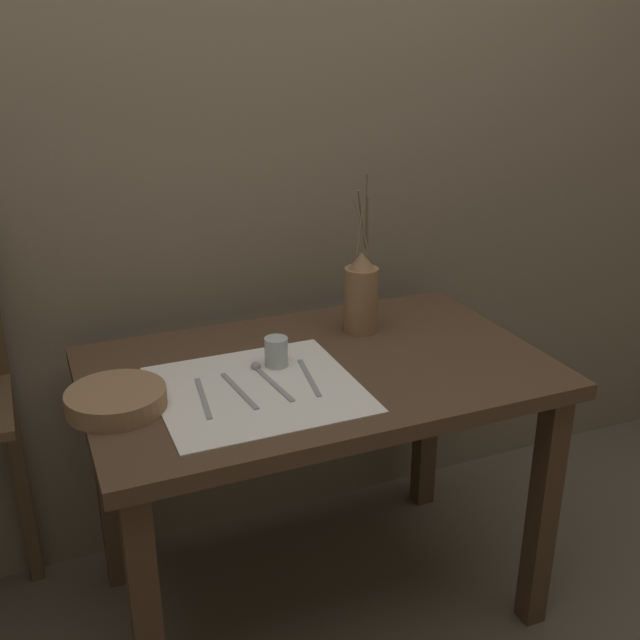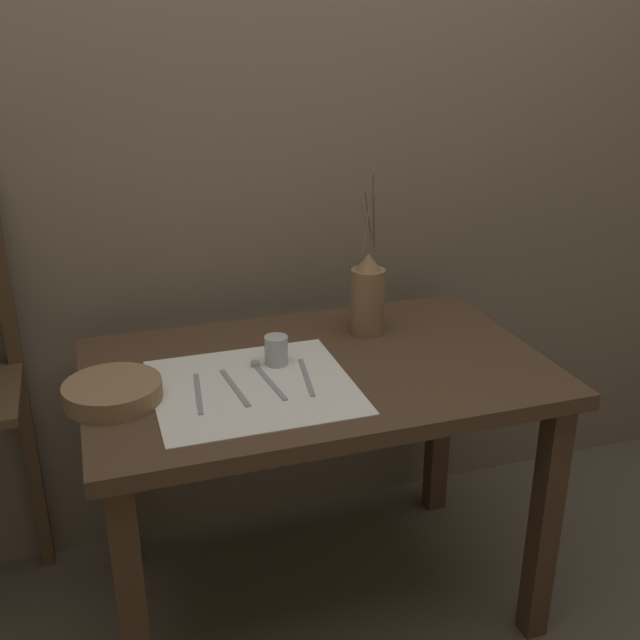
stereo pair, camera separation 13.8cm
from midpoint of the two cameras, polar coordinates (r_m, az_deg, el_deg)
name	(u,v)px [view 2 (the right image)]	position (r m, az deg, el deg)	size (l,w,h in m)	color
ground_plane	(317,597)	(2.29, 1.64, -20.38)	(12.00, 12.00, 0.00)	brown
stone_wall_back	(266,149)	(2.17, -2.27, 12.86)	(7.00, 0.06, 2.40)	#7A6B56
wooden_table	(317,402)	(1.92, 1.85, -6.33)	(1.15, 0.72, 0.74)	#4C3523
linen_cloth	(253,387)	(1.76, -2.89, -5.13)	(0.46, 0.44, 0.00)	white
pitcher_with_flowers	(368,296)	(2.04, 5.59, 1.82)	(0.09, 0.09, 0.44)	olive
wooden_bowl	(113,392)	(1.74, -13.34, -5.39)	(0.22, 0.22, 0.05)	#8E6B47
glass_tumbler_near	(276,350)	(1.86, -1.23, -2.36)	(0.06, 0.06, 0.07)	#B7C1BC
knife_center	(198,393)	(1.74, -7.01, -5.62)	(0.03, 0.20, 0.00)	#939399
fork_outer	(235,388)	(1.76, -4.28, -5.20)	(0.03, 0.20, 0.00)	#939399
spoon_outer	(261,371)	(1.83, -2.36, -3.96)	(0.04, 0.21, 0.02)	#939399
fork_inner	(306,377)	(1.80, 1.15, -4.40)	(0.04, 0.20, 0.00)	#939399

